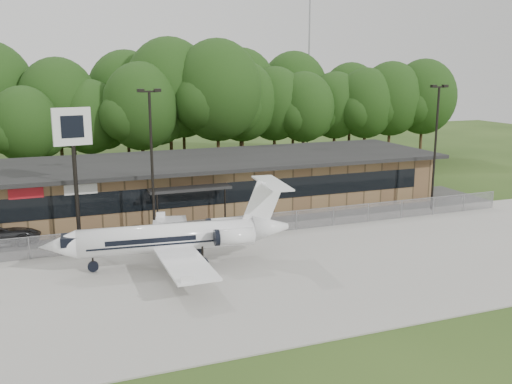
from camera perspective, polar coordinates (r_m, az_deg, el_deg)
name	(u,v)px	position (r m, az deg, el deg)	size (l,w,h in m)	color
ground	(336,329)	(26.84, 8.03, -13.39)	(160.00, 160.00, 0.00)	#283F16
apron	(269,270)	(33.45, 1.34, -7.84)	(64.00, 18.00, 0.08)	#9E9B93
parking_lot	(212,221)	(43.80, -4.40, -2.96)	(50.00, 9.00, 0.06)	#383835
terminal	(196,183)	(47.46, -6.00, 0.88)	(41.00, 11.65, 4.30)	olive
fence	(231,227)	(39.47, -2.53, -3.54)	(46.00, 0.04, 1.52)	gray
treeline	(152,105)	(64.26, -10.38, 8.55)	(72.00, 12.00, 15.00)	#163410
radio_mast	(309,60)	(76.92, 5.31, 13.04)	(0.20, 0.20, 25.00)	gray
light_pole_mid	(152,154)	(38.56, -10.40, 3.80)	(1.55, 0.30, 10.23)	black
light_pole_right	(436,138)	(48.35, 17.55, 5.15)	(1.55, 0.30, 10.23)	black
business_jet	(177,238)	(34.00, -7.91, -4.56)	(14.66, 13.09, 4.93)	white
pole_sign	(73,142)	(38.13, -17.84, 4.83)	(2.40, 0.61, 9.12)	black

